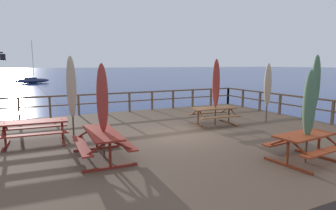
# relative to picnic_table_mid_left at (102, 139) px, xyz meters

# --- Properties ---
(ground_plane) EXTENTS (600.00, 600.00, 0.00)m
(ground_plane) POSITION_rel_picnic_table_mid_left_xyz_m (3.20, 1.48, -1.36)
(ground_plane) COLOR navy
(wooden_deck) EXTENTS (14.03, 11.91, 0.79)m
(wooden_deck) POSITION_rel_picnic_table_mid_left_xyz_m (3.20, 1.48, -0.96)
(wooden_deck) COLOR brown
(wooden_deck) RESTS_ON ground
(railing_waterside_far) EXTENTS (13.83, 0.10, 1.09)m
(railing_waterside_far) POSITION_rel_picnic_table_mid_left_xyz_m (3.20, 7.29, 0.16)
(railing_waterside_far) COLOR brown
(railing_waterside_far) RESTS_ON wooden_deck
(railing_side_right) EXTENTS (0.10, 11.71, 1.09)m
(railing_side_right) POSITION_rel_picnic_table_mid_left_xyz_m (10.06, 1.48, 0.16)
(railing_side_right) COLOR brown
(railing_side_right) RESTS_ON wooden_deck
(picnic_table_mid_left) EXTENTS (1.46, 2.21, 0.78)m
(picnic_table_mid_left) POSITION_rel_picnic_table_mid_left_xyz_m (0.00, 0.00, 0.00)
(picnic_table_mid_left) COLOR maroon
(picnic_table_mid_left) RESTS_ON wooden_deck
(picnic_table_mid_right) EXTENTS (2.00, 1.56, 0.78)m
(picnic_table_mid_right) POSITION_rel_picnic_table_mid_left_xyz_m (5.37, 2.27, -0.01)
(picnic_table_mid_right) COLOR brown
(picnic_table_mid_right) RESTS_ON wooden_deck
(picnic_table_front_left) EXTENTS (1.89, 1.56, 0.78)m
(picnic_table_front_left) POSITION_rel_picnic_table_mid_left_xyz_m (4.82, -2.68, -0.01)
(picnic_table_front_left) COLOR #993819
(picnic_table_front_left) RESTS_ON wooden_deck
(picnic_table_front_right) EXTENTS (2.17, 1.53, 0.78)m
(picnic_table_front_right) POSITION_rel_picnic_table_mid_left_xyz_m (-1.69, 2.45, -0.00)
(picnic_table_front_right) COLOR maroon
(picnic_table_front_right) RESTS_ON wooden_deck
(patio_umbrella_tall_back_right) EXTENTS (0.32, 0.32, 2.65)m
(patio_umbrella_tall_back_right) POSITION_rel_picnic_table_mid_left_xyz_m (0.04, 0.02, 1.12)
(patio_umbrella_tall_back_right) COLOR #4C3828
(patio_umbrella_tall_back_right) RESTS_ON wooden_deck
(patio_umbrella_tall_mid_left) EXTENTS (0.32, 0.32, 2.85)m
(patio_umbrella_tall_mid_left) POSITION_rel_picnic_table_mid_left_xyz_m (5.40, 2.21, 1.24)
(patio_umbrella_tall_mid_left) COLOR #4C3828
(patio_umbrella_tall_mid_left) RESTS_ON wooden_deck
(patio_umbrella_tall_front) EXTENTS (0.32, 0.32, 2.50)m
(patio_umbrella_tall_front) POSITION_rel_picnic_table_mid_left_xyz_m (4.83, -2.74, 1.02)
(patio_umbrella_tall_front) COLOR #4C3828
(patio_umbrella_tall_front) RESTS_ON wooden_deck
(patio_umbrella_short_back) EXTENTS (0.32, 0.32, 2.99)m
(patio_umbrella_short_back) POSITION_rel_picnic_table_mid_left_xyz_m (8.17, -0.43, 1.34)
(patio_umbrella_short_back) COLOR #4C3828
(patio_umbrella_short_back) RESTS_ON wooden_deck
(patio_umbrella_tall_mid_right) EXTENTS (0.32, 0.32, 2.67)m
(patio_umbrella_tall_mid_right) POSITION_rel_picnic_table_mid_left_xyz_m (7.86, 1.69, 1.13)
(patio_umbrella_tall_mid_right) COLOR #4C3828
(patio_umbrella_tall_mid_right) RESTS_ON wooden_deck
(patio_umbrella_tall_back_left) EXTENTS (0.32, 0.32, 2.91)m
(patio_umbrella_tall_back_left) POSITION_rel_picnic_table_mid_left_xyz_m (-0.48, 2.25, 1.28)
(patio_umbrella_tall_back_left) COLOR #4C3828
(patio_umbrella_tall_back_left) RESTS_ON wooden_deck
(sailboat_distant) EXTENTS (6.22, 3.49, 7.72)m
(sailboat_distant) POSITION_rel_picnic_table_mid_left_xyz_m (-1.41, 49.34, -0.85)
(sailboat_distant) COLOR navy
(sailboat_distant) RESTS_ON ground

